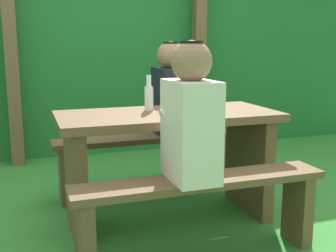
{
  "coord_description": "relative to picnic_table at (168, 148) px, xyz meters",
  "views": [
    {
      "loc": [
        -0.87,
        -2.52,
        1.17
      ],
      "look_at": [
        0.0,
        0.0,
        0.64
      ],
      "focal_mm": 45.19,
      "sensor_mm": 36.0,
      "label": 1
    }
  ],
  "objects": [
    {
      "name": "bench_near",
      "position": [
        0.0,
        -0.55,
        -0.17
      ],
      "size": [
        1.4,
        0.24,
        0.46
      ],
      "color": "brown",
      "rests_on": "ground_plane"
    },
    {
      "name": "bottle_center",
      "position": [
        0.21,
        0.02,
        0.33
      ],
      "size": [
        0.06,
        0.06,
        0.25
      ],
      "color": "silver",
      "rests_on": "picnic_table"
    },
    {
      "name": "pergola_post_right",
      "position": [
        0.95,
        1.73,
        0.49
      ],
      "size": [
        0.12,
        0.12,
        1.97
      ],
      "primitive_type": "cube",
      "color": "brown",
      "rests_on": "ground_plane"
    },
    {
      "name": "hedge_backdrop",
      "position": [
        0.0,
        2.26,
        0.62
      ],
      "size": [
        6.4,
        0.74,
        2.25
      ],
      "primitive_type": "cube",
      "color": "#226C2D",
      "rests_on": "ground_plane"
    },
    {
      "name": "drinking_glass",
      "position": [
        0.3,
        0.1,
        0.27
      ],
      "size": [
        0.07,
        0.07,
        0.08
      ],
      "primitive_type": "cylinder",
      "color": "silver",
      "rests_on": "picnic_table"
    },
    {
      "name": "person_white_shirt",
      "position": [
        -0.07,
        -0.55,
        0.3
      ],
      "size": [
        0.25,
        0.35,
        0.72
      ],
      "color": "silver",
      "rests_on": "bench_near"
    },
    {
      "name": "pergola_post_left",
      "position": [
        -0.95,
        1.73,
        0.49
      ],
      "size": [
        0.12,
        0.12,
        1.97
      ],
      "primitive_type": "cube",
      "color": "brown",
      "rests_on": "ground_plane"
    },
    {
      "name": "person_black_coat",
      "position": [
        0.21,
        0.55,
        0.3
      ],
      "size": [
        0.25,
        0.35,
        0.72
      ],
      "color": "black",
      "rests_on": "bench_far"
    },
    {
      "name": "picnic_table",
      "position": [
        0.0,
        0.0,
        0.0
      ],
      "size": [
        1.4,
        0.64,
        0.73
      ],
      "color": "brown",
      "rests_on": "ground_plane"
    },
    {
      "name": "cell_phone",
      "position": [
        0.12,
        0.08,
        0.24
      ],
      "size": [
        0.11,
        0.16,
        0.01
      ],
      "primitive_type": "cube",
      "rotation": [
        0.0,
        0.0,
        0.36
      ],
      "color": "black",
      "rests_on": "picnic_table"
    },
    {
      "name": "ground_plane",
      "position": [
        0.0,
        0.0,
        -0.5
      ],
      "size": [
        12.0,
        12.0,
        0.0
      ],
      "primitive_type": "plane",
      "color": "#398733"
    },
    {
      "name": "bottle_left",
      "position": [
        0.05,
        -0.06,
        0.32
      ],
      "size": [
        0.07,
        0.07,
        0.21
      ],
      "color": "silver",
      "rests_on": "picnic_table"
    },
    {
      "name": "bottle_right",
      "position": [
        -0.09,
        0.11,
        0.33
      ],
      "size": [
        0.06,
        0.06,
        0.23
      ],
      "color": "silver",
      "rests_on": "picnic_table"
    },
    {
      "name": "bench_far",
      "position": [
        0.0,
        0.55,
        -0.17
      ],
      "size": [
        1.4,
        0.24,
        0.46
      ],
      "color": "brown",
      "rests_on": "ground_plane"
    }
  ]
}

